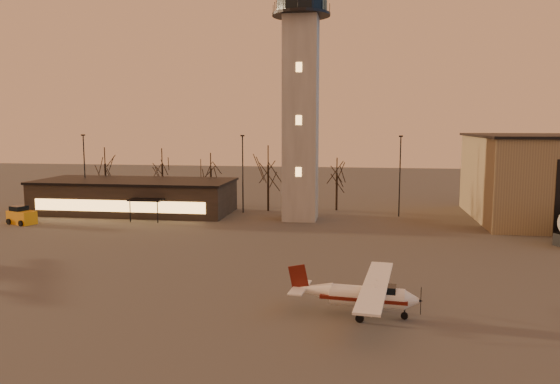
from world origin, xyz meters
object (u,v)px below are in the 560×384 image
cessna_front (369,300)px  service_cart (21,217)px  control_tower (301,83)px  terminal (135,196)px

cessna_front → service_cart: bearing=154.2°
control_tower → terminal: size_ratio=1.28×
cessna_front → service_cart: size_ratio=2.90×
terminal → cessna_front: bearing=-49.1°
control_tower → service_cart: bearing=-166.2°
control_tower → cessna_front: size_ratio=3.02×
cessna_front → control_tower: bearing=109.9°
service_cart → control_tower: bearing=34.9°
control_tower → service_cart: size_ratio=8.76×
terminal → cessna_front: (29.94, -34.61, -1.14)m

